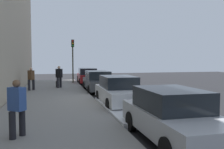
# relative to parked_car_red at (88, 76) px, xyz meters

# --- Properties ---
(ground_plane) EXTENTS (56.00, 56.00, 0.00)m
(ground_plane) POSITION_rel_parked_car_red_xyz_m (10.91, -0.01, -0.76)
(ground_plane) COLOR black
(sidewalk) EXTENTS (28.00, 4.60, 0.15)m
(sidewalk) POSITION_rel_parked_car_red_xyz_m (10.91, -3.31, -0.68)
(sidewalk) COLOR gray
(sidewalk) RESTS_ON ground
(lane_stripe_centre) EXTENTS (28.00, 0.14, 0.01)m
(lane_stripe_centre) POSITION_rel_parked_car_red_xyz_m (10.91, 3.19, -0.76)
(lane_stripe_centre) COLOR gold
(lane_stripe_centre) RESTS_ON ground
(snow_bank_curb) EXTENTS (5.73, 0.56, 0.22)m
(snow_bank_curb) POSITION_rel_parked_car_red_xyz_m (13.11, -0.71, -0.65)
(snow_bank_curb) COLOR white
(snow_bank_curb) RESTS_ON ground
(parked_car_red) EXTENTS (4.81, 2.03, 1.51)m
(parked_car_red) POSITION_rel_parked_car_red_xyz_m (0.00, 0.00, 0.00)
(parked_car_red) COLOR black
(parked_car_red) RESTS_ON ground
(parked_car_charcoal) EXTENTS (4.80, 1.96, 1.51)m
(parked_car_charcoal) POSITION_rel_parked_car_red_xyz_m (6.00, -0.05, 0.00)
(parked_car_charcoal) COLOR black
(parked_car_charcoal) RESTS_ON ground
(parked_car_white) EXTENTS (4.34, 1.93, 1.51)m
(parked_car_white) POSITION_rel_parked_car_red_xyz_m (11.69, 0.02, -0.00)
(parked_car_white) COLOR black
(parked_car_white) RESTS_ON ground
(parked_car_silver) EXTENTS (4.31, 1.91, 1.51)m
(parked_car_silver) POSITION_rel_parked_car_red_xyz_m (17.28, 0.09, -0.00)
(parked_car_silver) COLOR black
(parked_car_silver) RESTS_ON ground
(pedestrian_black_coat) EXTENTS (0.50, 0.55, 1.71)m
(pedestrian_black_coat) POSITION_rel_parked_car_red_xyz_m (4.27, -2.84, 0.30)
(pedestrian_black_coat) COLOR black
(pedestrian_black_coat) RESTS_ON sidewalk
(pedestrian_brown_coat) EXTENTS (0.52, 0.50, 1.65)m
(pedestrian_brown_coat) POSITION_rel_parked_car_red_xyz_m (5.39, -4.84, 0.27)
(pedestrian_brown_coat) COLOR black
(pedestrian_brown_coat) RESTS_ON sidewalk
(pedestrian_blue_coat) EXTENTS (0.49, 0.52, 1.65)m
(pedestrian_blue_coat) POSITION_rel_parked_car_red_xyz_m (16.33, -4.25, 0.27)
(pedestrian_blue_coat) COLOR black
(pedestrian_blue_coat) RESTS_ON sidewalk
(traffic_light_pole) EXTENTS (0.35, 0.26, 4.12)m
(traffic_light_pole) POSITION_rel_parked_car_red_xyz_m (0.21, -1.44, 2.19)
(traffic_light_pole) COLOR #2D2D19
(traffic_light_pole) RESTS_ON sidewalk
(rolling_suitcase) EXTENTS (0.34, 0.22, 0.86)m
(rolling_suitcase) POSITION_rel_parked_car_red_xyz_m (3.91, -2.99, -0.35)
(rolling_suitcase) COLOR black
(rolling_suitcase) RESTS_ON sidewalk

